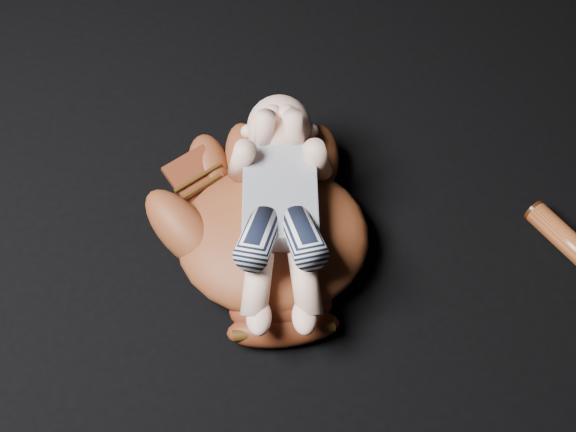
% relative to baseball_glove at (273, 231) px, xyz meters
% --- Properties ---
extents(baseball_glove, '(0.41, 0.46, 0.13)m').
position_rel_baseball_glove_xyz_m(baseball_glove, '(0.00, 0.00, 0.00)').
color(baseball_glove, '#612914').
rests_on(baseball_glove, ground).
extents(newborn_baby, '(0.18, 0.39, 0.16)m').
position_rel_baseball_glove_xyz_m(newborn_baby, '(0.01, -0.00, 0.06)').
color(newborn_baby, '#E8B095').
rests_on(newborn_baby, baseball_glove).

